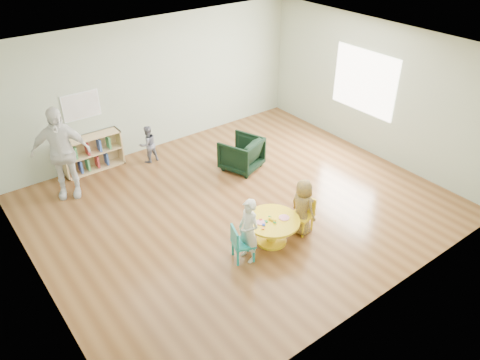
{
  "coord_description": "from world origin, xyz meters",
  "views": [
    {
      "loc": [
        -4.23,
        -5.59,
        4.93
      ],
      "look_at": [
        -0.22,
        -0.3,
        0.77
      ],
      "focal_mm": 35.0,
      "sensor_mm": 36.0,
      "label": 1
    }
  ],
  "objects_px": {
    "kid_chair_left": "(240,243)",
    "kid_chair_right": "(303,213)",
    "adult_caretaker": "(61,153)",
    "child_left": "(249,231)",
    "toddler": "(148,144)",
    "bookshelf": "(92,153)",
    "armchair": "(241,154)",
    "child_right": "(302,207)",
    "activity_table": "(272,227)"
  },
  "relations": [
    {
      "from": "activity_table",
      "to": "armchair",
      "type": "xyz_separation_m",
      "value": [
        1.04,
        2.19,
        0.03
      ]
    },
    {
      "from": "toddler",
      "to": "adult_caretaker",
      "type": "distance_m",
      "value": 1.88
    },
    {
      "from": "kid_chair_right",
      "to": "toddler",
      "type": "bearing_deg",
      "value": 2.78
    },
    {
      "from": "kid_chair_right",
      "to": "activity_table",
      "type": "bearing_deg",
      "value": 72.55
    },
    {
      "from": "kid_chair_left",
      "to": "adult_caretaker",
      "type": "height_order",
      "value": "adult_caretaker"
    },
    {
      "from": "armchair",
      "to": "toddler",
      "type": "bearing_deg",
      "value": -66.27
    },
    {
      "from": "armchair",
      "to": "adult_caretaker",
      "type": "distance_m",
      "value": 3.43
    },
    {
      "from": "kid_chair_left",
      "to": "kid_chair_right",
      "type": "xyz_separation_m",
      "value": [
        1.29,
        -0.03,
        0.01
      ]
    },
    {
      "from": "kid_chair_left",
      "to": "bookshelf",
      "type": "relative_size",
      "value": 0.5
    },
    {
      "from": "activity_table",
      "to": "kid_chair_left",
      "type": "bearing_deg",
      "value": -177.4
    },
    {
      "from": "kid_chair_right",
      "to": "toddler",
      "type": "xyz_separation_m",
      "value": [
        -0.96,
        3.65,
        0.07
      ]
    },
    {
      "from": "adult_caretaker",
      "to": "child_right",
      "type": "bearing_deg",
      "value": -26.02
    },
    {
      "from": "bookshelf",
      "to": "toddler",
      "type": "distance_m",
      "value": 1.14
    },
    {
      "from": "bookshelf",
      "to": "adult_caretaker",
      "type": "relative_size",
      "value": 0.68
    },
    {
      "from": "bookshelf",
      "to": "child_left",
      "type": "distance_m",
      "value": 4.18
    },
    {
      "from": "activity_table",
      "to": "bookshelf",
      "type": "height_order",
      "value": "bookshelf"
    },
    {
      "from": "child_left",
      "to": "armchair",
      "type": "bearing_deg",
      "value": 143.62
    },
    {
      "from": "bookshelf",
      "to": "child_left",
      "type": "xyz_separation_m",
      "value": [
        0.85,
        -4.09,
        0.17
      ]
    },
    {
      "from": "child_left",
      "to": "child_right",
      "type": "relative_size",
      "value": 1.08
    },
    {
      "from": "activity_table",
      "to": "armchair",
      "type": "height_order",
      "value": "armchair"
    },
    {
      "from": "activity_table",
      "to": "toddler",
      "type": "bearing_deg",
      "value": 95.34
    },
    {
      "from": "armchair",
      "to": "toddler",
      "type": "height_order",
      "value": "toddler"
    },
    {
      "from": "armchair",
      "to": "child_right",
      "type": "bearing_deg",
      "value": 57.62
    },
    {
      "from": "kid_chair_right",
      "to": "child_left",
      "type": "bearing_deg",
      "value": 79.53
    },
    {
      "from": "activity_table",
      "to": "adult_caretaker",
      "type": "relative_size",
      "value": 0.5
    },
    {
      "from": "kid_chair_left",
      "to": "adult_caretaker",
      "type": "distance_m",
      "value": 3.75
    },
    {
      "from": "kid_chair_right",
      "to": "armchair",
      "type": "bearing_deg",
      "value": -22.38
    },
    {
      "from": "activity_table",
      "to": "child_right",
      "type": "bearing_deg",
      "value": -8.92
    },
    {
      "from": "activity_table",
      "to": "adult_caretaker",
      "type": "distance_m",
      "value": 4.03
    },
    {
      "from": "child_right",
      "to": "adult_caretaker",
      "type": "relative_size",
      "value": 0.56
    },
    {
      "from": "kid_chair_left",
      "to": "child_left",
      "type": "distance_m",
      "value": 0.25
    },
    {
      "from": "bookshelf",
      "to": "kid_chair_left",
      "type": "bearing_deg",
      "value": -79.6
    },
    {
      "from": "child_left",
      "to": "kid_chair_left",
      "type": "bearing_deg",
      "value": -121.45
    },
    {
      "from": "child_right",
      "to": "toddler",
      "type": "bearing_deg",
      "value": 11.62
    },
    {
      "from": "kid_chair_right",
      "to": "kid_chair_left",
      "type": "bearing_deg",
      "value": 76.65
    },
    {
      "from": "child_left",
      "to": "toddler",
      "type": "bearing_deg",
      "value": 175.19
    },
    {
      "from": "activity_table",
      "to": "kid_chair_left",
      "type": "distance_m",
      "value": 0.66
    },
    {
      "from": "kid_chair_right",
      "to": "child_right",
      "type": "relative_size",
      "value": 0.62
    },
    {
      "from": "kid_chair_left",
      "to": "child_right",
      "type": "distance_m",
      "value": 1.24
    },
    {
      "from": "kid_chair_right",
      "to": "child_left",
      "type": "relative_size",
      "value": 0.57
    },
    {
      "from": "child_left",
      "to": "toddler",
      "type": "xyz_separation_m",
      "value": [
        0.22,
        3.68,
        -0.14
      ]
    },
    {
      "from": "toddler",
      "to": "armchair",
      "type": "bearing_deg",
      "value": 131.97
    },
    {
      "from": "kid_chair_left",
      "to": "child_left",
      "type": "bearing_deg",
      "value": 78.73
    },
    {
      "from": "activity_table",
      "to": "bookshelf",
      "type": "relative_size",
      "value": 0.74
    },
    {
      "from": "child_left",
      "to": "toddler",
      "type": "relative_size",
      "value": 1.34
    },
    {
      "from": "activity_table",
      "to": "child_left",
      "type": "distance_m",
      "value": 0.61
    },
    {
      "from": "bookshelf",
      "to": "toddler",
      "type": "bearing_deg",
      "value": -21.05
    },
    {
      "from": "kid_chair_right",
      "to": "armchair",
      "type": "height_order",
      "value": "armchair"
    },
    {
      "from": "kid_chair_left",
      "to": "child_left",
      "type": "xyz_separation_m",
      "value": [
        0.11,
        -0.06,
        0.22
      ]
    },
    {
      "from": "kid_chair_right",
      "to": "toddler",
      "type": "relative_size",
      "value": 0.77
    }
  ]
}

